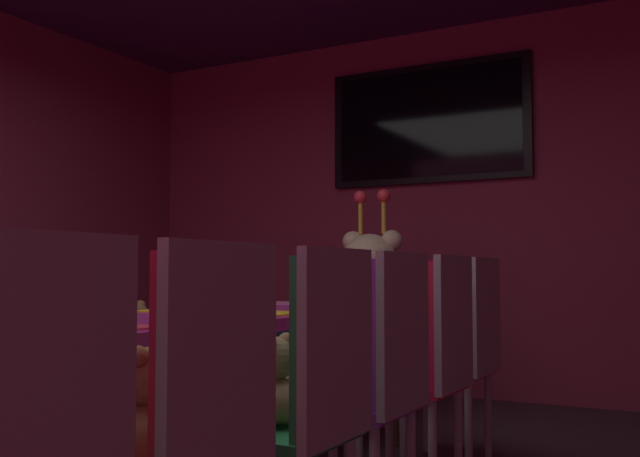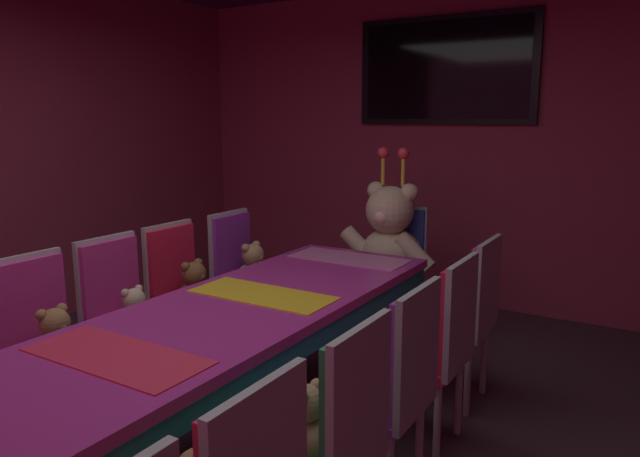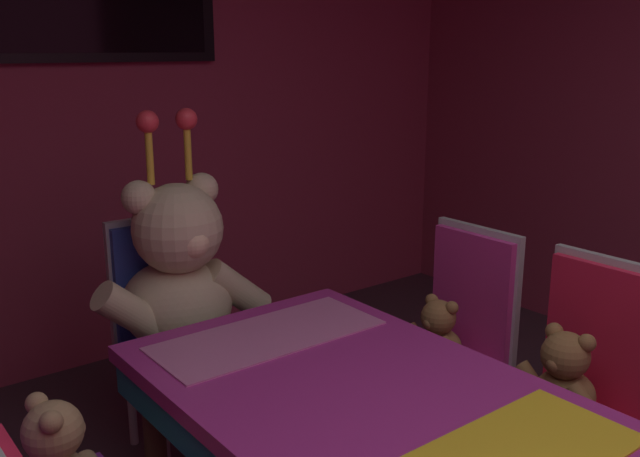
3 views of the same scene
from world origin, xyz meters
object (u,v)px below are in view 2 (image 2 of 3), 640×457
object	(u,v)px
chair_right_2	(340,429)
chair_right_3	(399,375)
teddy_right_5	(449,304)
teddy_right_3	(369,372)
chair_right_5	(473,305)
throne_chair	(398,256)
wall_tv	(445,70)
banquet_table	(201,338)
chair_left_2	(39,332)
chair_left_3	(118,304)
teddy_right_2	(305,424)
king_teddy_bear	(389,238)
chair_right_4	(444,335)
teddy_left_3	(136,313)
teddy_left_5	(254,268)
teddy_left_4	(195,288)
teddy_right_4	(417,329)
chair_left_5	(238,265)
chair_left_4	(179,284)
teddy_left_2	(57,340)

from	to	relation	value
chair_right_2	chair_right_3	distance (m)	0.51
chair_right_2	teddy_right_5	size ratio (longest dim) A/B	3.38
teddy_right_3	chair_right_5	world-z (taller)	chair_right_5
chair_right_3	throne_chair	bearing A→B (deg)	-65.87
chair_right_2	wall_tv	world-z (taller)	wall_tv
banquet_table	chair_left_2	bearing A→B (deg)	-164.06
chair_left_3	teddy_right_2	xyz separation A→B (m)	(1.62, -0.54, -0.02)
chair_left_3	teddy_right_5	xyz separation A→B (m)	(1.60, 1.05, -0.02)
king_teddy_bear	chair_right_4	bearing A→B (deg)	35.24
teddy_left_3	teddy_left_5	distance (m)	1.06
teddy_right_5	teddy_right_2	bearing A→B (deg)	90.77
chair_left_2	banquet_table	bearing A→B (deg)	15.94
teddy_left_4	teddy_right_3	xyz separation A→B (m)	(1.48, -0.52, -0.02)
teddy_left_4	teddy_left_5	size ratio (longest dim) A/B	0.96
chair_right_2	wall_tv	xyz separation A→B (m)	(-0.88, 3.38, 1.45)
chair_left_3	teddy_left_3	xyz separation A→B (m)	(0.14, 0.00, -0.03)
chair_right_3	teddy_right_3	distance (m)	0.14
teddy_left_4	chair_right_5	bearing A→B (deg)	19.13
wall_tv	teddy_right_5	bearing A→B (deg)	-68.14
chair_right_2	throne_chair	distance (m)	2.63
teddy_left_3	wall_tv	distance (m)	3.29
chair_left_2	chair_right_5	xyz separation A→B (m)	(1.72, 1.56, 0.00)
banquet_table	teddy_left_3	size ratio (longest dim) A/B	12.13
teddy_right_4	chair_right_5	bearing A→B (deg)	-103.03
teddy_left_5	teddy_right_2	world-z (taller)	teddy_left_5
chair_left_3	teddy_right_3	distance (m)	1.62
chair_right_2	chair_right_4	size ratio (longest dim) A/B	1.00
chair_right_4	teddy_right_5	size ratio (longest dim) A/B	3.38
teddy_left_4	teddy_right_3	world-z (taller)	teddy_left_4
chair_left_5	teddy_right_3	distance (m)	1.95
chair_left_5	teddy_left_5	size ratio (longest dim) A/B	2.89
teddy_left_3	king_teddy_bear	bearing A→B (deg)	67.10
banquet_table	king_teddy_bear	size ratio (longest dim) A/B	3.39
chair_left_5	wall_tv	xyz separation A→B (m)	(0.87, 1.77, 1.45)
chair_left_5	throne_chair	bearing A→B (deg)	44.96
chair_left_2	wall_tv	size ratio (longest dim) A/B	0.63
banquet_table	chair_left_3	size ratio (longest dim) A/B	3.37
chair_left_4	chair_right_3	xyz separation A→B (m)	(1.77, -0.52, 0.00)
teddy_left_5	throne_chair	xyz separation A→B (m)	(0.72, 0.87, 0.00)
chair_left_3	teddy_left_5	world-z (taller)	chair_left_3
teddy_right_5	chair_left_4	bearing A→B (deg)	19.11
teddy_left_5	wall_tv	size ratio (longest dim) A/B	0.22
throne_chair	teddy_left_2	bearing A→B (deg)	-16.22
banquet_table	wall_tv	distance (m)	3.40
chair_left_2	teddy_right_3	world-z (taller)	chair_left_2
teddy_left_4	chair_right_3	bearing A→B (deg)	-17.83
throne_chair	chair_right_3	bearing A→B (deg)	24.13
chair_left_2	chair_left_4	xyz separation A→B (m)	(-0.04, 1.00, 0.00)
teddy_left_2	teddy_right_5	size ratio (longest dim) A/B	1.07
chair_left_4	teddy_left_4	bearing A→B (deg)	0.00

